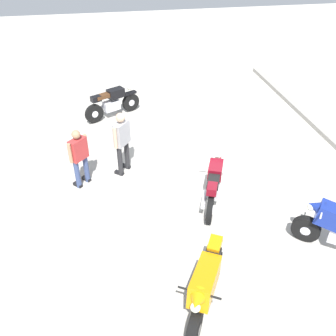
{
  "coord_description": "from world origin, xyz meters",
  "views": [
    {
      "loc": [
        7.97,
        -2.15,
        5.83
      ],
      "look_at": [
        0.81,
        -0.84,
        0.75
      ],
      "focal_mm": 39.28,
      "sensor_mm": 36.0,
      "label": 1
    }
  ],
  "objects_px": {
    "person_in_red_shirt": "(79,155)",
    "motorcycle_maroon_cruiser": "(214,184)",
    "motorcycle_orange_sportbike": "(205,285)",
    "motorcycle_black_cruiser": "(112,102)",
    "person_in_gray_shirt": "(122,139)"
  },
  "relations": [
    {
      "from": "motorcycle_black_cruiser",
      "to": "person_in_red_shirt",
      "type": "xyz_separation_m",
      "value": [
        3.75,
        -1.0,
        0.37
      ]
    },
    {
      "from": "person_in_red_shirt",
      "to": "motorcycle_maroon_cruiser",
      "type": "bearing_deg",
      "value": -157.29
    },
    {
      "from": "motorcycle_maroon_cruiser",
      "to": "person_in_red_shirt",
      "type": "bearing_deg",
      "value": 90.07
    },
    {
      "from": "person_in_gray_shirt",
      "to": "motorcycle_black_cruiser",
      "type": "bearing_deg",
      "value": -51.52
    },
    {
      "from": "motorcycle_maroon_cruiser",
      "to": "motorcycle_orange_sportbike",
      "type": "xyz_separation_m",
      "value": [
        2.81,
        -0.97,
        0.07
      ]
    },
    {
      "from": "motorcycle_maroon_cruiser",
      "to": "person_in_red_shirt",
      "type": "height_order",
      "value": "person_in_red_shirt"
    },
    {
      "from": "motorcycle_orange_sportbike",
      "to": "motorcycle_black_cruiser",
      "type": "bearing_deg",
      "value": -142.37
    },
    {
      "from": "motorcycle_black_cruiser",
      "to": "person_in_red_shirt",
      "type": "distance_m",
      "value": 3.9
    },
    {
      "from": "motorcycle_maroon_cruiser",
      "to": "motorcycle_orange_sportbike",
      "type": "bearing_deg",
      "value": -176.85
    },
    {
      "from": "motorcycle_orange_sportbike",
      "to": "motorcycle_maroon_cruiser",
      "type": "bearing_deg",
      "value": -169.78
    },
    {
      "from": "motorcycle_black_cruiser",
      "to": "person_in_red_shirt",
      "type": "bearing_deg",
      "value": -132.45
    },
    {
      "from": "motorcycle_black_cruiser",
      "to": "motorcycle_orange_sportbike",
      "type": "bearing_deg",
      "value": -109.27
    },
    {
      "from": "motorcycle_black_cruiser",
      "to": "person_in_gray_shirt",
      "type": "bearing_deg",
      "value": -115.88
    },
    {
      "from": "motorcycle_black_cruiser",
      "to": "motorcycle_maroon_cruiser",
      "type": "distance_m",
      "value": 5.45
    },
    {
      "from": "person_in_gray_shirt",
      "to": "motorcycle_maroon_cruiser",
      "type": "bearing_deg",
      "value": 177.6
    }
  ]
}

